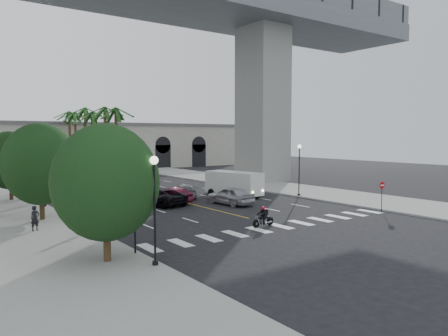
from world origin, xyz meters
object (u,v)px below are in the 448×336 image
at_px(motorcycle_rider, 264,217).
at_px(car_c, 159,197).
at_px(car_a, 230,196).
at_px(car_e, 90,189).
at_px(pedestrian_a, 35,218).
at_px(lamp_post_left_near, 155,201).
at_px(cargo_van, 234,183).
at_px(traffic_signal_near, 135,208).
at_px(pedestrian_b, 87,221).
at_px(car_d, 184,191).
at_px(car_b, 169,196).
at_px(lamp_post_right, 299,165).
at_px(traffic_signal_far, 107,199).
at_px(do_not_enter_sign, 382,190).
at_px(lamp_post_left_far, 44,171).

bearing_deg(motorcycle_rider, car_c, 92.63).
distance_m(car_a, car_e, 14.98).
xyz_separation_m(motorcycle_rider, pedestrian_a, (-13.33, 7.09, 0.32)).
distance_m(lamp_post_left_near, cargo_van, 24.09).
distance_m(traffic_signal_near, car_e, 23.41).
xyz_separation_m(lamp_post_left_near, pedestrian_b, (-0.47, 8.46, -2.25)).
bearing_deg(car_d, car_c, 49.98).
bearing_deg(car_b, car_d, -158.41).
bearing_deg(lamp_post_right, car_c, 165.90).
xyz_separation_m(traffic_signal_far, car_c, (8.59, 10.04, -1.74)).
bearing_deg(car_b, traffic_signal_near, 38.21).
xyz_separation_m(traffic_signal_near, car_d, (12.80, 16.74, -1.83)).
xyz_separation_m(traffic_signal_near, pedestrian_b, (-0.57, 5.96, -1.54)).
height_order(lamp_post_right, pedestrian_b, lamp_post_right).
relative_size(motorcycle_rider, car_a, 0.40).
xyz_separation_m(car_a, car_e, (-8.75, 12.15, 0.02)).
distance_m(lamp_post_left_near, car_b, 19.67).
xyz_separation_m(lamp_post_left_near, lamp_post_right, (22.80, 13.00, 0.00)).
distance_m(lamp_post_left_near, pedestrian_b, 8.77).
bearing_deg(car_c, do_not_enter_sign, 120.25).
height_order(traffic_signal_near, pedestrian_b, traffic_signal_near).
bearing_deg(car_d, motorcycle_rider, 97.93).
distance_m(cargo_van, do_not_enter_sign, 14.67).
relative_size(motorcycle_rider, car_c, 0.35).
xyz_separation_m(lamp_post_left_far, traffic_signal_far, (0.10, -14.50, -0.71)).
bearing_deg(car_a, traffic_signal_near, 30.42).
height_order(traffic_signal_far, car_c, traffic_signal_far).
xyz_separation_m(pedestrian_a, do_not_enter_sign, (24.81, -8.51, 0.88)).
bearing_deg(lamp_post_left_near, car_c, 62.27).
xyz_separation_m(motorcycle_rider, car_c, (-1.72, 12.39, 0.13)).
distance_m(traffic_signal_near, car_d, 21.15).
height_order(lamp_post_left_far, car_c, lamp_post_left_far).
bearing_deg(car_e, cargo_van, 129.99).
bearing_deg(cargo_van, do_not_enter_sign, -83.99).
xyz_separation_m(car_a, cargo_van, (3.14, 3.58, 0.61)).
distance_m(lamp_post_left_far, pedestrian_a, 10.43).
relative_size(car_b, do_not_enter_sign, 1.80).
bearing_deg(motorcycle_rider, traffic_signal_far, 161.90).
bearing_deg(pedestrian_b, lamp_post_left_far, 97.81).
bearing_deg(car_d, lamp_post_right, 165.04).
distance_m(lamp_post_left_near, car_c, 18.85).
bearing_deg(traffic_signal_far, car_b, 46.47).
distance_m(traffic_signal_far, do_not_enter_sign, 22.13).
height_order(traffic_signal_near, car_c, traffic_signal_near).
bearing_deg(motorcycle_rider, cargo_van, 55.89).
bearing_deg(lamp_post_right, pedestrian_b, -168.96).
height_order(traffic_signal_near, motorcycle_rider, traffic_signal_near).
bearing_deg(lamp_post_left_far, car_e, 38.09).
height_order(car_a, cargo_van, cargo_van).
distance_m(car_d, pedestrian_a, 17.72).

